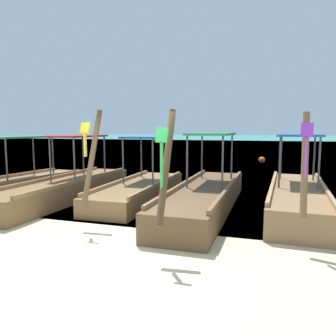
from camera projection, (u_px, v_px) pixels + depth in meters
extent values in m
plane|color=beige|center=(115.00, 247.00, 6.08)|extent=(120.00, 120.00, 0.00)
plane|color=#2DB29E|center=(259.00, 140.00, 63.97)|extent=(120.00, 120.00, 0.00)
cube|color=brown|center=(2.00, 189.00, 10.67)|extent=(2.01, 6.83, 0.48)
cube|color=#9F7246|center=(16.00, 182.00, 10.38)|extent=(0.69, 6.17, 0.10)
cylinder|color=#4C4C51|center=(7.00, 161.00, 10.22)|extent=(0.05, 0.05, 1.41)
cylinder|color=#4C4C51|center=(34.00, 156.00, 12.43)|extent=(0.05, 0.05, 1.41)
cylinder|color=#4C4C51|center=(53.00, 157.00, 12.06)|extent=(0.05, 0.05, 1.41)
cube|color=#2D844C|center=(20.00, 137.00, 11.24)|extent=(1.36, 2.32, 0.06)
cube|color=brown|center=(66.00, 190.00, 10.11)|extent=(1.27, 6.06, 0.61)
cube|color=#996C3F|center=(50.00, 178.00, 10.25)|extent=(0.12, 5.57, 0.10)
cube|color=#996C3F|center=(82.00, 180.00, 9.89)|extent=(0.12, 5.57, 0.10)
cylinder|color=#4C4C51|center=(50.00, 159.00, 9.99)|extent=(0.05, 0.05, 1.32)
cylinder|color=#4C4C51|center=(74.00, 160.00, 9.72)|extent=(0.05, 0.05, 1.32)
cylinder|color=#4C4C51|center=(83.00, 155.00, 11.70)|extent=(0.05, 0.05, 1.32)
cylinder|color=#4C4C51|center=(104.00, 155.00, 11.44)|extent=(0.05, 0.05, 1.32)
cube|color=#AD2323|center=(78.00, 136.00, 10.63)|extent=(1.06, 2.02, 0.06)
cube|color=brown|center=(140.00, 191.00, 10.23)|extent=(1.52, 5.26, 0.50)
cube|color=#9F7246|center=(120.00, 181.00, 10.38)|extent=(0.19, 4.81, 0.10)
cube|color=#9F7246|center=(159.00, 183.00, 10.01)|extent=(0.19, 4.81, 0.10)
cylinder|color=brown|center=(92.00, 157.00, 7.34)|extent=(0.14, 0.94, 2.16)
cube|color=yellow|center=(85.00, 128.00, 7.02)|extent=(0.20, 0.15, 0.25)
cube|color=yellow|center=(85.00, 145.00, 7.04)|extent=(0.03, 0.08, 0.49)
cylinder|color=#4C4C51|center=(123.00, 161.00, 10.14)|extent=(0.05, 0.05, 1.40)
cylinder|color=#4C4C51|center=(153.00, 162.00, 9.86)|extent=(0.05, 0.05, 1.40)
cylinder|color=#4C4C51|center=(141.00, 157.00, 11.63)|extent=(0.05, 0.05, 1.40)
cylinder|color=#4C4C51|center=(168.00, 158.00, 11.35)|extent=(0.05, 0.05, 1.40)
cube|color=#235BA3|center=(146.00, 137.00, 10.66)|extent=(1.23, 1.80, 0.06)
cube|color=brown|center=(205.00, 199.00, 8.90)|extent=(1.38, 6.34, 0.62)
cube|color=brown|center=(183.00, 184.00, 9.06)|extent=(0.10, 5.83, 0.10)
cube|color=brown|center=(229.00, 187.00, 8.67)|extent=(0.10, 5.83, 0.10)
cylinder|color=brown|center=(166.00, 166.00, 5.55)|extent=(0.12, 0.87, 1.95)
cube|color=green|center=(162.00, 135.00, 5.29)|extent=(0.20, 0.14, 0.25)
cube|color=green|center=(162.00, 165.00, 5.33)|extent=(0.03, 0.08, 0.74)
cylinder|color=#4C4C51|center=(187.00, 162.00, 8.78)|extent=(0.05, 0.05, 1.40)
cylinder|color=#4C4C51|center=(223.00, 163.00, 8.49)|extent=(0.05, 0.05, 1.40)
cylinder|color=#4C4C51|center=(202.00, 156.00, 10.58)|extent=(0.05, 0.05, 1.40)
cylinder|color=#4C4C51|center=(232.00, 157.00, 10.28)|extent=(0.05, 0.05, 1.40)
cube|color=#2D844C|center=(212.00, 134.00, 9.45)|extent=(1.16, 2.10, 0.06)
cube|color=olive|center=(297.00, 200.00, 8.70)|extent=(1.57, 5.64, 0.64)
cube|color=#AF7F52|center=(273.00, 185.00, 8.88)|extent=(0.27, 5.14, 0.10)
cube|color=#AF7F52|center=(324.00, 187.00, 8.44)|extent=(0.27, 5.14, 0.10)
cylinder|color=brown|center=(305.00, 164.00, 5.85)|extent=(0.14, 0.63, 1.88)
cube|color=purple|center=(307.00, 130.00, 5.62)|extent=(0.20, 0.13, 0.25)
cube|color=purple|center=(306.00, 157.00, 5.66)|extent=(0.03, 0.08, 0.70)
cylinder|color=#4C4C51|center=(280.00, 162.00, 8.62)|extent=(0.05, 0.05, 1.35)
cylinder|color=#4C4C51|center=(319.00, 164.00, 8.29)|extent=(0.05, 0.05, 1.35)
cylinder|color=#4C4C51|center=(281.00, 157.00, 10.18)|extent=(0.05, 0.05, 1.35)
cylinder|color=#4C4C51|center=(314.00, 158.00, 9.86)|extent=(0.05, 0.05, 1.35)
cube|color=#235BA3|center=(299.00, 135.00, 9.15)|extent=(1.22, 1.92, 0.06)
sphere|color=#EA5119|center=(262.00, 160.00, 21.03)|extent=(0.42, 0.42, 0.42)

